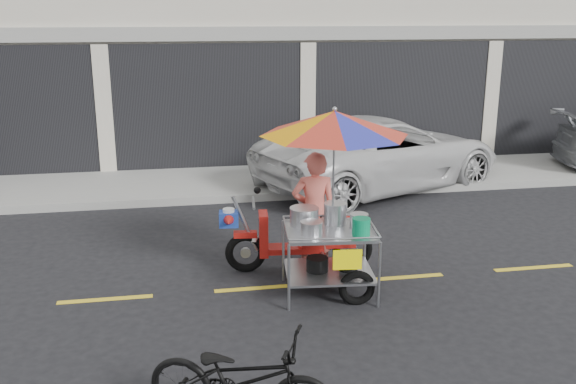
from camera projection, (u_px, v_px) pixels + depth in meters
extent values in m
plane|color=black|center=(401.00, 278.00, 8.93)|extent=(90.00, 90.00, 0.00)
cube|color=gray|center=(316.00, 176.00, 14.12)|extent=(45.00, 3.00, 0.15)
cube|color=black|center=(307.00, 107.00, 14.66)|extent=(35.28, 0.06, 2.90)
cube|color=gray|center=(308.00, 33.00, 14.19)|extent=(36.00, 0.12, 0.30)
cube|color=gold|center=(401.00, 277.00, 8.93)|extent=(42.00, 0.10, 0.01)
imported|color=silver|center=(381.00, 152.00, 13.30)|extent=(5.93, 4.38, 1.50)
imported|color=black|center=(241.00, 379.00, 5.65)|extent=(1.83, 1.26, 0.91)
torus|color=black|center=(246.00, 253.00, 9.07)|extent=(0.59, 0.17, 0.58)
torus|color=black|center=(352.00, 250.00, 9.18)|extent=(0.59, 0.17, 0.58)
cylinder|color=#9EA0A5|center=(246.00, 253.00, 9.07)|extent=(0.15, 0.07, 0.14)
cylinder|color=#9EA0A5|center=(352.00, 250.00, 9.18)|extent=(0.15, 0.07, 0.14)
cube|color=#AF1914|center=(245.00, 234.00, 8.99)|extent=(0.34, 0.15, 0.08)
cylinder|color=#9EA0A5|center=(245.00, 224.00, 8.95)|extent=(0.38, 0.09, 0.82)
cube|color=#AF1914|center=(263.00, 234.00, 9.01)|extent=(0.16, 0.36, 0.61)
cube|color=#AF1914|center=(296.00, 249.00, 9.11)|extent=(0.84, 0.36, 0.08)
cube|color=#AF1914|center=(328.00, 232.00, 9.08)|extent=(0.79, 0.34, 0.41)
cube|color=black|center=(321.00, 217.00, 9.01)|extent=(0.68, 0.31, 0.10)
cylinder|color=#9EA0A5|center=(254.00, 203.00, 8.88)|extent=(0.09, 0.56, 0.04)
sphere|color=black|center=(257.00, 190.00, 9.04)|extent=(0.10, 0.10, 0.10)
cylinder|color=white|center=(254.00, 239.00, 9.02)|extent=(0.13, 0.13, 0.05)
cube|color=#1C3C9D|center=(229.00, 219.00, 8.91)|extent=(0.29, 0.25, 0.20)
cylinder|color=white|center=(229.00, 210.00, 8.88)|extent=(0.18, 0.18, 0.05)
cone|color=#AF1914|center=(229.00, 221.00, 8.74)|extent=(0.20, 0.24, 0.18)
torus|color=black|center=(357.00, 288.00, 8.06)|extent=(0.48, 0.15, 0.47)
cylinder|color=#9EA0A5|center=(289.00, 278.00, 7.84)|extent=(0.04, 0.04, 0.87)
cylinder|color=#9EA0A5|center=(283.00, 251.00, 8.72)|extent=(0.04, 0.04, 0.87)
cylinder|color=#9EA0A5|center=(379.00, 275.00, 7.93)|extent=(0.04, 0.04, 0.87)
cylinder|color=#9EA0A5|center=(365.00, 249.00, 8.81)|extent=(0.04, 0.04, 0.87)
cube|color=#9EA0A5|center=(329.00, 272.00, 8.36)|extent=(1.21, 1.02, 0.03)
cube|color=#9EA0A5|center=(330.00, 231.00, 8.21)|extent=(1.21, 1.02, 0.04)
cylinder|color=#9EA0A5|center=(335.00, 239.00, 7.75)|extent=(1.12, 0.13, 0.02)
cylinder|color=#9EA0A5|center=(325.00, 215.00, 8.63)|extent=(1.12, 0.13, 0.02)
cylinder|color=#9EA0A5|center=(286.00, 228.00, 8.15)|extent=(0.11, 0.92, 0.02)
cylinder|color=#9EA0A5|center=(373.00, 225.00, 8.23)|extent=(0.11, 0.92, 0.02)
cylinder|color=#9EA0A5|center=(324.00, 258.00, 8.80)|extent=(0.11, 0.77, 0.04)
cylinder|color=#9EA0A5|center=(325.00, 223.00, 8.66)|extent=(0.11, 0.77, 0.04)
cube|color=#FBEA00|center=(347.00, 260.00, 7.81)|extent=(0.36, 0.05, 0.26)
cylinder|color=#B7B7BC|center=(304.00, 217.00, 8.34)|extent=(0.41, 0.41, 0.22)
cylinder|color=#B7B7BC|center=(335.00, 214.00, 8.39)|extent=(0.32, 0.32, 0.26)
cylinder|color=#B7B7BC|center=(359.00, 221.00, 8.26)|extent=(0.26, 0.26, 0.16)
cylinder|color=#B7B7BC|center=(312.00, 229.00, 7.99)|extent=(0.30, 0.30, 0.15)
cylinder|color=#07804E|center=(361.00, 227.00, 7.95)|extent=(0.24, 0.24, 0.22)
cylinder|color=black|center=(317.00, 264.00, 8.32)|extent=(0.31, 0.31, 0.18)
cylinder|color=black|center=(348.00, 264.00, 8.35)|extent=(0.27, 0.27, 0.16)
cylinder|color=#9EA0A5|center=(333.00, 171.00, 8.10)|extent=(0.03, 0.03, 1.53)
sphere|color=#9EA0A5|center=(335.00, 109.00, 7.89)|extent=(0.06, 0.06, 0.06)
imported|color=#DB6153|center=(314.00, 212.00, 8.98)|extent=(0.67, 0.47, 1.73)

